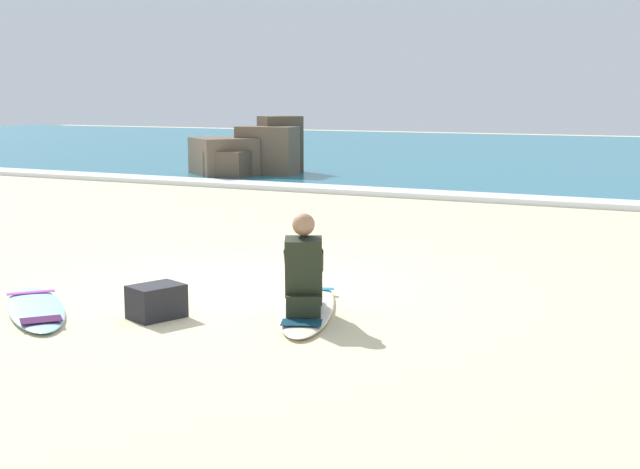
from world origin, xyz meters
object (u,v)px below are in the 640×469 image
Objects in this scene: surfer_seated at (304,274)px; surfboard_spare_near at (36,308)px; surfboard_main at (307,307)px; beach_bag at (156,301)px.

surfboard_spare_near is (-2.49, -0.92, -0.40)m from surfer_seated.
surfer_seated is at bearing -67.42° from surfboard_main.
surfboard_main is 0.54m from surfer_seated.
beach_bag is at bearing -155.67° from surfer_seated.
surfer_seated is at bearing 20.24° from surfboard_spare_near.
surfboard_main is at bearing 38.53° from beach_bag.
surfboard_spare_near is at bearing -164.31° from beach_bag.
beach_bag reaches higher than surfboard_spare_near.
surfer_seated is 1.43m from beach_bag.
surfer_seated is 1.97× the size of beach_bag.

